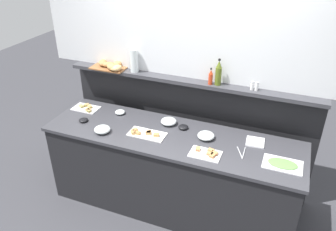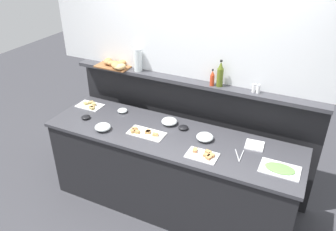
% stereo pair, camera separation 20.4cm
% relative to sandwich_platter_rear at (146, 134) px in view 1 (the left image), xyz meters
% --- Properties ---
extents(ground_plane, '(12.00, 12.00, 0.00)m').
position_rel_sandwich_platter_rear_xyz_m(ground_plane, '(0.24, 0.68, -0.94)').
color(ground_plane, '#38383D').
extents(buffet_counter, '(2.61, 0.75, 0.93)m').
position_rel_sandwich_platter_rear_xyz_m(buffet_counter, '(0.24, 0.08, -0.48)').
color(buffet_counter, black).
rests_on(buffet_counter, ground_plane).
extents(back_ledge_unit, '(2.79, 0.22, 1.34)m').
position_rel_sandwich_platter_rear_xyz_m(back_ledge_unit, '(0.24, 0.63, -0.24)').
color(back_ledge_unit, black).
rests_on(back_ledge_unit, ground_plane).
extents(upper_wall_panel, '(3.39, 0.08, 1.26)m').
position_rel_sandwich_platter_rear_xyz_m(upper_wall_panel, '(0.24, 0.66, 1.03)').
color(upper_wall_panel, silver).
rests_on(upper_wall_panel, back_ledge_unit).
extents(sandwich_platter_rear, '(0.38, 0.19, 0.04)m').
position_rel_sandwich_platter_rear_xyz_m(sandwich_platter_rear, '(0.00, 0.00, 0.00)').
color(sandwich_platter_rear, white).
rests_on(sandwich_platter_rear, buffet_counter).
extents(sandwich_platter_side, '(0.29, 0.19, 0.04)m').
position_rel_sandwich_platter_rear_xyz_m(sandwich_platter_side, '(0.66, -0.10, 0.00)').
color(sandwich_platter_side, white).
rests_on(sandwich_platter_side, buffet_counter).
extents(sandwich_platter_front, '(0.30, 0.19, 0.04)m').
position_rel_sandwich_platter_rear_xyz_m(sandwich_platter_front, '(-0.86, 0.24, 0.00)').
color(sandwich_platter_front, white).
rests_on(sandwich_platter_front, buffet_counter).
extents(cold_cuts_platter, '(0.34, 0.22, 0.02)m').
position_rel_sandwich_platter_rear_xyz_m(cold_cuts_platter, '(1.32, -0.01, -0.00)').
color(cold_cuts_platter, silver).
rests_on(cold_cuts_platter, buffet_counter).
extents(glass_bowl_large, '(0.17, 0.17, 0.07)m').
position_rel_sandwich_platter_rear_xyz_m(glass_bowl_large, '(0.14, 0.28, 0.02)').
color(glass_bowl_large, silver).
rests_on(glass_bowl_large, buffet_counter).
extents(glass_bowl_medium, '(0.11, 0.11, 0.04)m').
position_rel_sandwich_platter_rear_xyz_m(glass_bowl_medium, '(-0.45, 0.28, 0.01)').
color(glass_bowl_medium, silver).
rests_on(glass_bowl_medium, buffet_counter).
extents(glass_bowl_small, '(0.17, 0.17, 0.07)m').
position_rel_sandwich_platter_rear_xyz_m(glass_bowl_small, '(0.58, 0.15, 0.02)').
color(glass_bowl_small, silver).
rests_on(glass_bowl_small, buffet_counter).
extents(glass_bowl_extra, '(0.16, 0.16, 0.07)m').
position_rel_sandwich_platter_rear_xyz_m(glass_bowl_extra, '(-0.43, -0.12, 0.02)').
color(glass_bowl_extra, silver).
rests_on(glass_bowl_extra, buffet_counter).
extents(condiment_bowl_cream, '(0.10, 0.10, 0.04)m').
position_rel_sandwich_platter_rear_xyz_m(condiment_bowl_cream, '(0.31, 0.25, 0.01)').
color(condiment_bowl_cream, black).
rests_on(condiment_bowl_cream, buffet_counter).
extents(condiment_bowl_teal, '(0.10, 0.10, 0.03)m').
position_rel_sandwich_platter_rear_xyz_m(condiment_bowl_teal, '(-0.73, -0.01, 0.01)').
color(condiment_bowl_teal, black).
rests_on(condiment_bowl_teal, buffet_counter).
extents(serving_tongs, '(0.09, 0.19, 0.01)m').
position_rel_sandwich_platter_rear_xyz_m(serving_tongs, '(0.96, 0.03, -0.01)').
color(serving_tongs, '#B7BABF').
rests_on(serving_tongs, buffet_counter).
extents(napkin_stack, '(0.18, 0.18, 0.02)m').
position_rel_sandwich_platter_rear_xyz_m(napkin_stack, '(1.04, 0.26, -0.00)').
color(napkin_stack, white).
rests_on(napkin_stack, buffet_counter).
extents(hot_sauce_bottle, '(0.04, 0.04, 0.18)m').
position_rel_sandwich_platter_rear_xyz_m(hot_sauce_bottle, '(0.49, 0.54, 0.48)').
color(hot_sauce_bottle, red).
rests_on(hot_sauce_bottle, back_ledge_unit).
extents(olive_oil_bottle, '(0.06, 0.06, 0.28)m').
position_rel_sandwich_platter_rear_xyz_m(olive_oil_bottle, '(0.57, 0.55, 0.52)').
color(olive_oil_bottle, '#56661E').
rests_on(olive_oil_bottle, back_ledge_unit).
extents(salt_shaker, '(0.03, 0.03, 0.09)m').
position_rel_sandwich_platter_rear_xyz_m(salt_shaker, '(0.91, 0.56, 0.44)').
color(salt_shaker, white).
rests_on(salt_shaker, back_ledge_unit).
extents(pepper_shaker, '(0.03, 0.03, 0.09)m').
position_rel_sandwich_platter_rear_xyz_m(pepper_shaker, '(0.95, 0.56, 0.44)').
color(pepper_shaker, white).
rests_on(pepper_shaker, back_ledge_unit).
extents(bread_basket, '(0.40, 0.29, 0.08)m').
position_rel_sandwich_platter_rear_xyz_m(bread_basket, '(-0.66, 0.53, 0.44)').
color(bread_basket, brown).
rests_on(bread_basket, back_ledge_unit).
extents(water_carafe, '(0.09, 0.09, 0.26)m').
position_rel_sandwich_platter_rear_xyz_m(water_carafe, '(-0.38, 0.56, 0.53)').
color(water_carafe, silver).
rests_on(water_carafe, back_ledge_unit).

